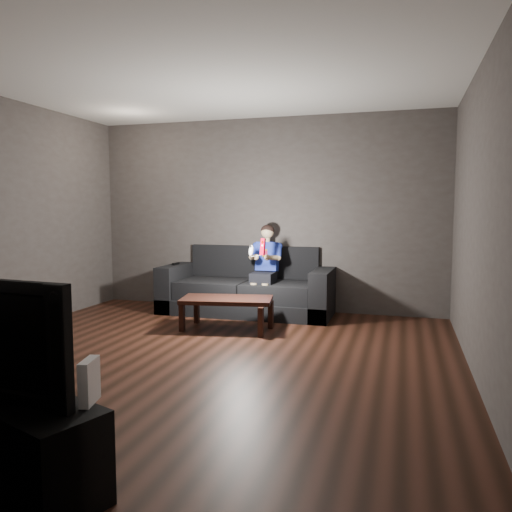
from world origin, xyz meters
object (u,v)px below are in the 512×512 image
(sofa, at_px, (248,291))
(child, at_px, (265,260))
(media_console, at_px, (7,435))
(coffee_table, at_px, (227,302))

(sofa, distance_m, child, 0.52)
(child, xyz_separation_m, media_console, (-0.21, -4.38, -0.50))
(sofa, xyz_separation_m, child, (0.27, -0.07, 0.44))
(sofa, height_order, media_console, sofa)
(child, relative_size, coffee_table, 0.95)
(sofa, xyz_separation_m, media_console, (0.06, -4.45, -0.06))
(child, relative_size, media_console, 0.82)
(child, bearing_deg, media_console, -92.70)
(coffee_table, distance_m, media_console, 3.41)
(child, bearing_deg, coffee_table, -101.76)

